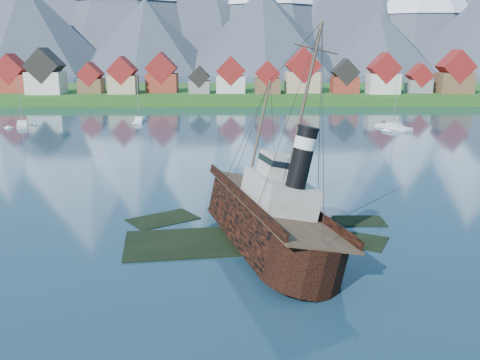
{
  "coord_description": "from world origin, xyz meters",
  "views": [
    {
      "loc": [
        0.03,
        -56.72,
        20.81
      ],
      "look_at": [
        0.49,
        6.0,
        5.0
      ],
      "focal_mm": 40.0,
      "sensor_mm": 36.0,
      "label": 1
    }
  ],
  "objects_px": {
    "sailboat_e": "(393,128)",
    "sailboat_f": "(139,121)",
    "sailboat_c": "(22,125)",
    "tugboat_wreck": "(262,213)"
  },
  "relations": [
    {
      "from": "sailboat_c",
      "to": "sailboat_e",
      "type": "xyz_separation_m",
      "value": [
        97.3,
        -4.87,
        -0.01
      ]
    },
    {
      "from": "sailboat_e",
      "to": "sailboat_f",
      "type": "xyz_separation_m",
      "value": [
        -67.71,
        12.72,
        0.03
      ]
    },
    {
      "from": "sailboat_c",
      "to": "sailboat_e",
      "type": "height_order",
      "value": "sailboat_c"
    },
    {
      "from": "sailboat_c",
      "to": "sailboat_e",
      "type": "relative_size",
      "value": 1.02
    },
    {
      "from": "sailboat_e",
      "to": "sailboat_f",
      "type": "relative_size",
      "value": 0.99
    },
    {
      "from": "sailboat_c",
      "to": "sailboat_e",
      "type": "bearing_deg",
      "value": -23.6
    },
    {
      "from": "sailboat_c",
      "to": "sailboat_f",
      "type": "height_order",
      "value": "sailboat_c"
    },
    {
      "from": "tugboat_wreck",
      "to": "sailboat_c",
      "type": "distance_m",
      "value": 104.31
    },
    {
      "from": "tugboat_wreck",
      "to": "sailboat_e",
      "type": "distance_m",
      "value": 89.16
    },
    {
      "from": "sailboat_f",
      "to": "sailboat_c",
      "type": "bearing_deg",
      "value": -169.54
    }
  ]
}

